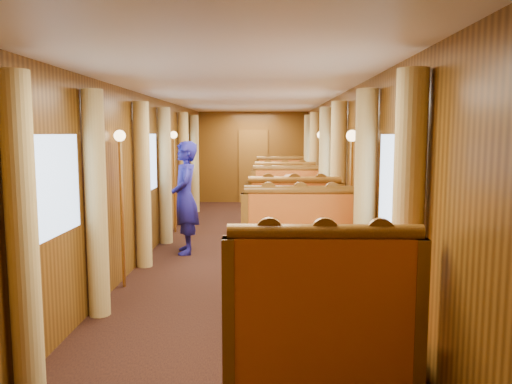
{
  "coord_description": "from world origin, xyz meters",
  "views": [
    {
      "loc": [
        0.38,
        -7.77,
        1.91
      ],
      "look_at": [
        0.22,
        -0.48,
        1.05
      ],
      "focal_mm": 35.0,
      "sensor_mm": 36.0,
      "label": 1
    }
  ],
  "objects_px": {
    "table_mid": "(290,231)",
    "steward": "(185,198)",
    "banquette_far_fwd": "(285,205)",
    "teapot_left": "(291,261)",
    "banquette_near_aft": "(300,271)",
    "banquette_mid_fwd": "(293,242)",
    "banquette_far_aft": "(282,194)",
    "table_near": "(308,308)",
    "tea_tray": "(294,268)",
    "banquette_mid_aft": "(287,217)",
    "banquette_near_fwd": "(320,352)",
    "rose_vase_far": "(282,177)",
    "rose_vase_mid": "(290,196)",
    "teapot_right": "(303,262)",
    "table_far": "(283,201)",
    "fruit_plate": "(340,268)",
    "teapot_back": "(296,256)",
    "passenger": "(288,201)"
  },
  "relations": [
    {
      "from": "teapot_back",
      "to": "rose_vase_mid",
      "type": "distance_m",
      "value": 3.42
    },
    {
      "from": "table_mid",
      "to": "steward",
      "type": "distance_m",
      "value": 1.74
    },
    {
      "from": "banquette_near_fwd",
      "to": "banquette_far_aft",
      "type": "distance_m",
      "value": 9.03
    },
    {
      "from": "table_far",
      "to": "fruit_plate",
      "type": "distance_m",
      "value": 7.13
    },
    {
      "from": "banquette_near_aft",
      "to": "banquette_mid_fwd",
      "type": "height_order",
      "value": "same"
    },
    {
      "from": "table_mid",
      "to": "banquette_near_aft",
      "type": "bearing_deg",
      "value": -90.0
    },
    {
      "from": "banquette_far_aft",
      "to": "banquette_mid_fwd",
      "type": "bearing_deg",
      "value": -90.0
    },
    {
      "from": "banquette_near_aft",
      "to": "teapot_back",
      "type": "bearing_deg",
      "value": -96.53
    },
    {
      "from": "table_mid",
      "to": "banquette_far_fwd",
      "type": "distance_m",
      "value": 2.49
    },
    {
      "from": "table_near",
      "to": "tea_tray",
      "type": "height_order",
      "value": "tea_tray"
    },
    {
      "from": "banquette_near_aft",
      "to": "tea_tray",
      "type": "height_order",
      "value": "banquette_near_aft"
    },
    {
      "from": "banquette_mid_fwd",
      "to": "teapot_right",
      "type": "bearing_deg",
      "value": -91.19
    },
    {
      "from": "banquette_far_aft",
      "to": "rose_vase_far",
      "type": "relative_size",
      "value": 3.72
    },
    {
      "from": "banquette_mid_fwd",
      "to": "banquette_far_fwd",
      "type": "height_order",
      "value": "same"
    },
    {
      "from": "banquette_mid_aft",
      "to": "passenger",
      "type": "xyz_separation_m",
      "value": [
        -0.0,
        -0.25,
        0.32
      ]
    },
    {
      "from": "table_mid",
      "to": "teapot_left",
      "type": "bearing_deg",
      "value": -92.46
    },
    {
      "from": "teapot_left",
      "to": "fruit_plate",
      "type": "relative_size",
      "value": 0.85
    },
    {
      "from": "rose_vase_mid",
      "to": "steward",
      "type": "bearing_deg",
      "value": 178.16
    },
    {
      "from": "banquette_near_fwd",
      "to": "banquette_far_aft",
      "type": "xyz_separation_m",
      "value": [
        0.0,
        9.03,
        0.0
      ]
    },
    {
      "from": "steward",
      "to": "rose_vase_far",
      "type": "bearing_deg",
      "value": 143.1
    },
    {
      "from": "banquette_far_aft",
      "to": "banquette_near_fwd",
      "type": "bearing_deg",
      "value": -90.0
    },
    {
      "from": "teapot_left",
      "to": "banquette_far_fwd",
      "type": "bearing_deg",
      "value": 93.75
    },
    {
      "from": "table_near",
      "to": "table_mid",
      "type": "height_order",
      "value": "same"
    },
    {
      "from": "table_far",
      "to": "fruit_plate",
      "type": "height_order",
      "value": "fruit_plate"
    },
    {
      "from": "banquette_near_aft",
      "to": "teapot_left",
      "type": "height_order",
      "value": "banquette_near_aft"
    },
    {
      "from": "teapot_back",
      "to": "banquette_mid_aft",
      "type": "bearing_deg",
      "value": 98.0
    },
    {
      "from": "banquette_mid_aft",
      "to": "rose_vase_mid",
      "type": "relative_size",
      "value": 3.72
    },
    {
      "from": "rose_vase_far",
      "to": "table_mid",
      "type": "bearing_deg",
      "value": -89.59
    },
    {
      "from": "banquette_near_aft",
      "to": "teapot_right",
      "type": "bearing_deg",
      "value": -92.79
    },
    {
      "from": "table_far",
      "to": "passenger",
      "type": "height_order",
      "value": "passenger"
    },
    {
      "from": "banquette_mid_aft",
      "to": "banquette_far_fwd",
      "type": "distance_m",
      "value": 1.47
    },
    {
      "from": "table_mid",
      "to": "banquette_far_fwd",
      "type": "height_order",
      "value": "banquette_far_fwd"
    },
    {
      "from": "table_near",
      "to": "passenger",
      "type": "distance_m",
      "value": 4.28
    },
    {
      "from": "teapot_right",
      "to": "rose_vase_mid",
      "type": "relative_size",
      "value": 0.43
    },
    {
      "from": "banquette_far_fwd",
      "to": "banquette_far_aft",
      "type": "relative_size",
      "value": 1.0
    },
    {
      "from": "banquette_mid_fwd",
      "to": "fruit_plate",
      "type": "distance_m",
      "value": 2.63
    },
    {
      "from": "banquette_near_fwd",
      "to": "passenger",
      "type": "distance_m",
      "value": 5.29
    },
    {
      "from": "table_mid",
      "to": "tea_tray",
      "type": "height_order",
      "value": "tea_tray"
    },
    {
      "from": "banquette_far_fwd",
      "to": "teapot_left",
      "type": "relative_size",
      "value": 7.3
    },
    {
      "from": "teapot_right",
      "to": "banquette_mid_aft",
      "type": "bearing_deg",
      "value": 103.47
    },
    {
      "from": "table_near",
      "to": "banquette_mid_aft",
      "type": "height_order",
      "value": "banquette_mid_aft"
    },
    {
      "from": "banquette_mid_aft",
      "to": "fruit_plate",
      "type": "height_order",
      "value": "banquette_mid_aft"
    },
    {
      "from": "banquette_far_fwd",
      "to": "teapot_right",
      "type": "bearing_deg",
      "value": -90.51
    },
    {
      "from": "table_mid",
      "to": "teapot_right",
      "type": "distance_m",
      "value": 3.61
    },
    {
      "from": "teapot_right",
      "to": "teapot_left",
      "type": "bearing_deg",
      "value": -148.02
    },
    {
      "from": "banquette_mid_fwd",
      "to": "banquette_far_aft",
      "type": "height_order",
      "value": "same"
    },
    {
      "from": "tea_tray",
      "to": "table_near",
      "type": "bearing_deg",
      "value": 29.38
    },
    {
      "from": "banquette_far_fwd",
      "to": "rose_vase_mid",
      "type": "relative_size",
      "value": 3.72
    },
    {
      "from": "banquette_near_fwd",
      "to": "banquette_mid_fwd",
      "type": "bearing_deg",
      "value": 90.0
    },
    {
      "from": "table_near",
      "to": "banquette_near_aft",
      "type": "xyz_separation_m",
      "value": [
        0.0,
        1.01,
        0.05
      ]
    }
  ]
}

